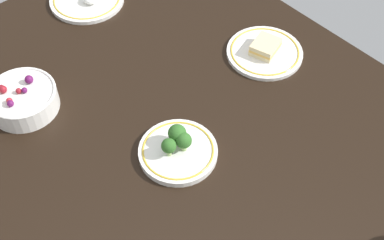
% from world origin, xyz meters
% --- Properties ---
extents(dining_table, '(1.47, 1.05, 0.04)m').
position_xyz_m(dining_table, '(0.00, 0.00, 0.02)').
color(dining_table, black).
rests_on(dining_table, ground).
extents(plate_broccoli, '(0.19, 0.19, 0.07)m').
position_xyz_m(plate_broccoli, '(-0.04, 0.08, 0.06)').
color(plate_broccoli, white).
rests_on(plate_broccoli, dining_table).
extents(bowl_berries, '(0.17, 0.17, 0.08)m').
position_xyz_m(bowl_berries, '(0.32, 0.27, 0.07)').
color(bowl_berries, white).
rests_on(bowl_berries, dining_table).
extents(plate_sandwich, '(0.21, 0.21, 0.04)m').
position_xyz_m(plate_sandwich, '(0.05, -0.32, 0.05)').
color(plate_sandwich, white).
rests_on(plate_sandwich, dining_table).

